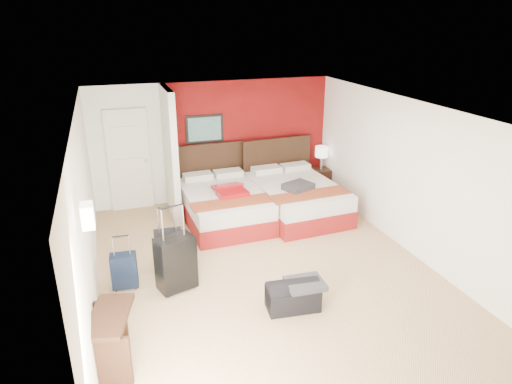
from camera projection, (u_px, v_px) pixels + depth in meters
name	position (u px, v px, depth m)	size (l,w,h in m)	color
ground	(265.00, 270.00, 7.18)	(6.50, 6.50, 0.00)	#DAB886
room_walls	(157.00, 175.00, 7.57)	(5.02, 6.52, 2.50)	white
red_accent_panel	(248.00, 139.00, 9.81)	(3.50, 0.04, 2.50)	maroon
partition_wall	(171.00, 154.00, 8.74)	(0.12, 1.20, 2.50)	silver
entry_door	(129.00, 160.00, 9.13)	(0.82, 0.06, 2.05)	silver
bed_left	(224.00, 206.00, 8.77)	(1.44, 2.06, 0.62)	silver
bed_right	(296.00, 199.00, 9.10)	(1.49, 2.12, 0.64)	white
red_suitcase_open	(230.00, 190.00, 8.58)	(0.54, 0.75, 0.09)	#9F0D13
jacket_bundle	(298.00, 187.00, 8.67)	(0.51, 0.41, 0.12)	#343439
nightstand	(320.00, 180.00, 10.26)	(0.38, 0.38, 0.54)	black
table_lamp	(321.00, 158.00, 10.08)	(0.29, 0.29, 0.51)	silver
suitcase_black	(176.00, 265.00, 6.55)	(0.53, 0.33, 0.79)	black
suitcase_charcoal	(169.00, 251.00, 7.12)	(0.41, 0.26, 0.61)	black
suitcase_navy	(124.00, 272.00, 6.63)	(0.37, 0.22, 0.51)	black
duffel_bag	(293.00, 297.00, 6.18)	(0.70, 0.37, 0.35)	black
jacket_draped	(305.00, 284.00, 6.10)	(0.50, 0.42, 0.07)	#35353A
desk	(112.00, 339.00, 5.13)	(0.40, 0.81, 0.67)	black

